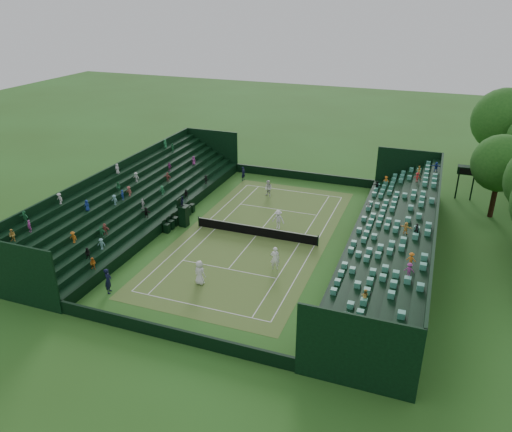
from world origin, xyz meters
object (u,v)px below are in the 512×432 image
object	(u,v)px
player_near_west	(200,273)
player_far_west	(268,188)
player_near_east	(275,258)
umpire_chair	(183,213)
player_far_east	(278,219)
tennis_net	(256,231)

from	to	relation	value
player_near_west	player_far_west	distance (m)	18.69
player_near_east	player_far_west	distance (m)	15.64
umpire_chair	player_far_east	world-z (taller)	umpire_chair
tennis_net	umpire_chair	world-z (taller)	umpire_chair
player_near_west	player_near_east	distance (m)	6.19
tennis_net	player_near_west	xyz separation A→B (m)	(-1.16, -9.14, 0.46)
player_near_east	player_far_east	bearing A→B (deg)	-90.72
tennis_net	umpire_chair	xyz separation A→B (m)	(-7.18, -0.34, 0.78)
player_near_west	player_far_east	size ratio (longest dim) A/B	1.06
player_near_west	player_far_west	xyz separation A→B (m)	(-0.95, 18.67, -0.08)
player_far_west	tennis_net	bearing A→B (deg)	-55.22
player_near_west	player_far_west	size ratio (longest dim) A/B	1.08
player_near_east	player_far_west	xyz separation A→B (m)	(-5.61, 14.60, -0.10)
player_near_west	player_far_east	xyz separation A→B (m)	(2.56, 11.34, -0.06)
player_far_east	player_near_east	bearing A→B (deg)	-69.73
tennis_net	player_near_east	size ratio (longest dim) A/B	5.79
tennis_net	player_near_west	size ratio (longest dim) A/B	5.92
umpire_chair	player_far_west	distance (m)	11.11
tennis_net	player_far_west	world-z (taller)	player_far_west
player_far_west	umpire_chair	bearing A→B (deg)	-94.89
tennis_net	player_far_east	world-z (taller)	player_far_east
player_near_west	player_near_east	xyz separation A→B (m)	(4.66, 4.07, 0.02)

